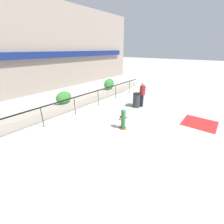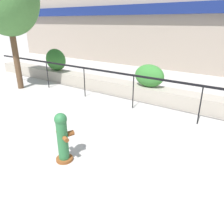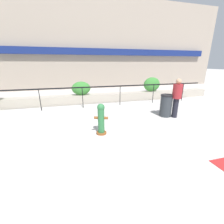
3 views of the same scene
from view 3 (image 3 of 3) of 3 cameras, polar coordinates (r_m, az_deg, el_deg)
The scene contains 9 objects.
ground_plane at distance 4.02m, azimuth -4.83°, elevation -17.65°, with size 120.00×120.00×0.00m, color #BCB7B2.
building_facade at distance 15.31m, azimuth -14.24°, elevation 23.70°, with size 30.00×1.36×8.00m.
planter_wall_low at distance 9.48m, azimuth -11.53°, elevation 4.91°, with size 18.00×0.70×0.50m, color #ADA393.
fence_railing_segment at distance 8.25m, azimuth -11.31°, elevation 8.45°, with size 15.00×0.05×1.15m.
hedge_bush_1 at distance 9.35m, azimuth -11.67°, elevation 8.82°, with size 1.12×0.63×0.81m, color #387F33.
hedge_bush_2 at distance 10.73m, azimuth 14.91°, elevation 10.13°, with size 1.17×0.60×0.95m, color #387F33.
fire_hydrant at distance 5.10m, azimuth -4.17°, elevation -2.58°, with size 0.47×0.48×1.08m.
pedestrian at distance 7.18m, azimuth 23.46°, elevation 5.67°, with size 0.47×0.47×1.73m.
trash_bin at distance 7.29m, azimuth 19.86°, elevation 2.36°, with size 0.55×0.55×1.01m.
Camera 3 is at (-0.54, -3.23, 2.34)m, focal length 24.00 mm.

